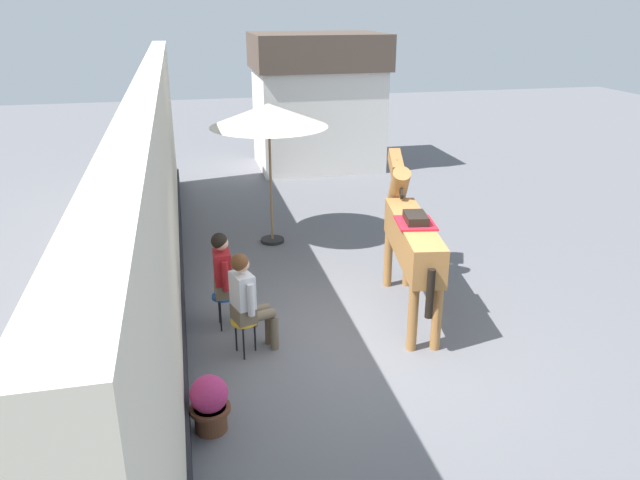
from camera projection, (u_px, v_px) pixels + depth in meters
ground_plane at (320, 258)px, 10.85m from camera, size 40.00×40.00×0.00m
pub_facade_wall at (163, 212)px, 8.40m from camera, size 0.34×14.00×3.40m
distant_cottage at (317, 100)px, 16.37m from camera, size 3.40×2.60×3.50m
seated_visitor_near at (248, 298)px, 7.63m from camera, size 0.61×0.48×1.39m
seated_visitor_far at (228, 275)px, 8.28m from camera, size 0.61×0.49×1.39m
saddled_horse_center at (411, 236)px, 8.59m from camera, size 0.79×2.98×2.06m
flower_planter_near at (210, 403)px, 6.36m from camera, size 0.43×0.43×0.64m
cafe_parasol at (269, 116)px, 10.73m from camera, size 2.10×2.10×2.58m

